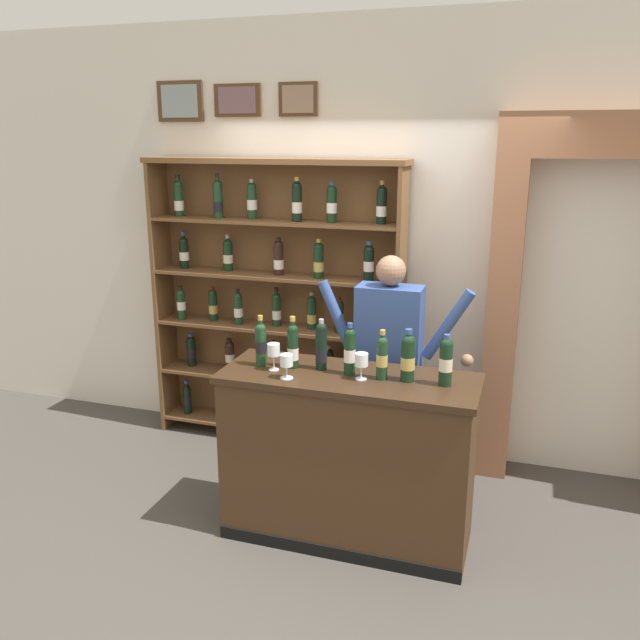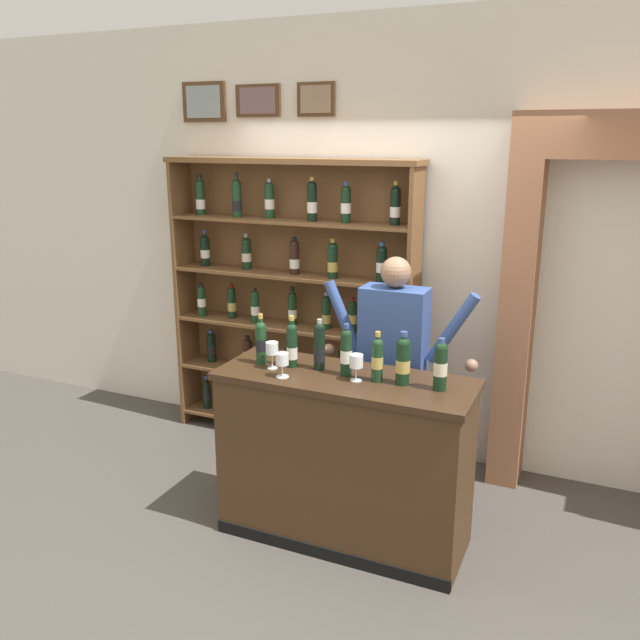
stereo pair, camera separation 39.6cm
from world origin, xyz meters
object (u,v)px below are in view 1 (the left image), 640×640
object	(u,v)px
tasting_counter	(348,457)
tasting_bottle_prosecco	(408,357)
tasting_bottle_vin_santo	(350,350)
tasting_bottle_rosso	(293,345)
wine_glass_center	(287,361)
tasting_bottle_riserva	(261,343)
tasting_bottle_grappa	(321,346)
wine_glass_spare	(361,361)
wine_shelf	(277,297)
tasting_bottle_bianco	(382,357)
wine_glass_left	(274,351)
shopkeeper	(389,352)
tasting_bottle_brunello	(446,360)

from	to	relation	value
tasting_counter	tasting_bottle_prosecco	bearing A→B (deg)	2.77
tasting_bottle_vin_santo	tasting_bottle_prosecco	bearing A→B (deg)	-0.35
tasting_bottle_rosso	wine_glass_center	size ratio (longest dim) A/B	2.19
tasting_counter	tasting_bottle_riserva	world-z (taller)	tasting_bottle_riserva
tasting_bottle_grappa	wine_glass_spare	world-z (taller)	tasting_bottle_grappa
tasting_bottle_riserva	tasting_bottle_prosecco	size ratio (longest dim) A/B	1.03
wine_shelf	tasting_bottle_riserva	xyz separation A→B (m)	(0.36, -1.16, 0.01)
tasting_bottle_riserva	tasting_bottle_grappa	xyz separation A→B (m)	(0.36, 0.05, 0.00)
tasting_bottle_bianco	tasting_bottle_riserva	bearing A→B (deg)	179.83
tasting_bottle_bianco	wine_glass_left	size ratio (longest dim) A/B	1.78
tasting_bottle_prosecco	wine_glass_left	xyz separation A→B (m)	(-0.78, -0.07, -0.02)
shopkeeper	tasting_bottle_bianco	bearing A→B (deg)	-82.16
wine_shelf	tasting_counter	distance (m)	1.61
tasting_bottle_rosso	tasting_bottle_grappa	distance (m)	0.17
tasting_bottle_bianco	tasting_bottle_prosecco	bearing A→B (deg)	7.67
tasting_bottle_vin_santo	tasting_bottle_brunello	bearing A→B (deg)	-0.39
wine_shelf	tasting_counter	xyz separation A→B (m)	(0.90, -1.16, -0.65)
tasting_bottle_prosecco	wine_glass_spare	bearing A→B (deg)	-167.24
tasting_bottle_prosecco	wine_glass_center	bearing A→B (deg)	-165.28
wine_shelf	wine_glass_left	world-z (taller)	wine_shelf
wine_shelf	wine_glass_center	bearing A→B (deg)	-66.29
tasting_bottle_grappa	tasting_bottle_vin_santo	xyz separation A→B (m)	(0.18, -0.03, 0.00)
tasting_bottle_brunello	tasting_bottle_prosecco	bearing A→B (deg)	179.55
tasting_bottle_rosso	tasting_bottle_vin_santo	bearing A→B (deg)	-1.88
tasting_bottle_brunello	tasting_bottle_bianco	bearing A→B (deg)	-177.14
tasting_counter	tasting_bottle_riserva	distance (m)	0.86
tasting_bottle_riserva	tasting_bottle_prosecco	world-z (taller)	tasting_bottle_riserva
tasting_bottle_grappa	wine_glass_left	size ratio (longest dim) A/B	1.88
tasting_bottle_vin_santo	tasting_bottle_grappa	bearing A→B (deg)	169.62
tasting_bottle_brunello	wine_glass_center	size ratio (longest dim) A/B	2.04
tasting_bottle_grappa	wine_glass_spare	distance (m)	0.29
tasting_bottle_riserva	tasting_bottle_prosecco	bearing A→B (deg)	1.12
tasting_bottle_grappa	tasting_bottle_prosecco	distance (m)	0.52
tasting_bottle_grappa	tasting_bottle_brunello	world-z (taller)	tasting_bottle_grappa
shopkeeper	wine_shelf	bearing A→B (deg)	148.77
wine_glass_left	tasting_bottle_riserva	bearing A→B (deg)	153.58
wine_shelf	tasting_bottle_bianco	bearing A→B (deg)	-46.70
tasting_bottle_rosso	wine_glass_center	world-z (taller)	tasting_bottle_rosso
tasting_bottle_vin_santo	wine_glass_left	size ratio (longest dim) A/B	1.89
wine_glass_center	wine_glass_left	xyz separation A→B (m)	(-0.12, 0.11, 0.02)
tasting_bottle_rosso	tasting_bottle_grappa	bearing A→B (deg)	7.34
tasting_counter	tasting_bottle_bianco	xyz separation A→B (m)	(0.19, -0.00, 0.66)
tasting_counter	tasting_bottle_vin_santo	size ratio (longest dim) A/B	4.86
tasting_bottle_riserva	tasting_bottle_rosso	world-z (taller)	tasting_bottle_rosso
wine_shelf	tasting_bottle_vin_santo	world-z (taller)	wine_shelf
tasting_bottle_rosso	wine_glass_spare	size ratio (longest dim) A/B	2.03
tasting_bottle_riserva	tasting_bottle_rosso	distance (m)	0.20
wine_glass_left	tasting_bottle_grappa	bearing A→B (deg)	21.73
tasting_bottle_brunello	wine_glass_left	bearing A→B (deg)	-176.17
wine_glass_center	wine_glass_spare	world-z (taller)	wine_glass_spare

